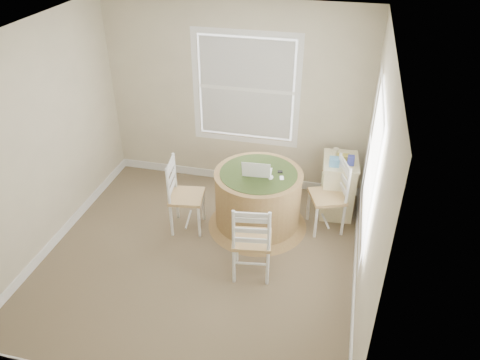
% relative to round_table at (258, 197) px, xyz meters
% --- Properties ---
extents(room, '(3.64, 3.64, 2.64)m').
position_rel_round_table_xyz_m(room, '(-0.37, -0.64, 0.87)').
color(room, '#7B6D4E').
rests_on(room, ground).
extents(round_table, '(1.27, 1.27, 0.78)m').
position_rel_round_table_xyz_m(round_table, '(0.00, 0.00, 0.00)').
color(round_table, '#9D7F46').
rests_on(round_table, ground).
extents(chair_left, '(0.46, 0.47, 0.95)m').
position_rel_round_table_xyz_m(chair_left, '(-0.85, -0.25, 0.05)').
color(chair_left, white).
rests_on(chair_left, ground).
extents(chair_near, '(0.47, 0.46, 0.95)m').
position_rel_round_table_xyz_m(chair_near, '(0.11, -0.88, 0.05)').
color(chair_near, white).
rests_on(chair_near, ground).
extents(chair_right, '(0.52, 0.53, 0.95)m').
position_rel_round_table_xyz_m(chair_right, '(0.84, 0.15, 0.05)').
color(chair_right, white).
rests_on(chair_right, ground).
extents(laptop, '(0.36, 0.32, 0.24)m').
position_rel_round_table_xyz_m(laptop, '(-0.01, -0.02, 0.39)').
color(laptop, white).
rests_on(laptop, round_table).
extents(mouse, '(0.08, 0.11, 0.03)m').
position_rel_round_table_xyz_m(mouse, '(0.16, -0.08, 0.36)').
color(mouse, white).
rests_on(mouse, round_table).
extents(phone, '(0.06, 0.10, 0.02)m').
position_rel_round_table_xyz_m(phone, '(0.29, -0.05, 0.35)').
color(phone, '#B7BABF').
rests_on(phone, round_table).
extents(keys, '(0.07, 0.06, 0.02)m').
position_rel_round_table_xyz_m(keys, '(0.25, 0.08, 0.36)').
color(keys, black).
rests_on(keys, round_table).
extents(corner_chest, '(0.48, 0.62, 0.78)m').
position_rel_round_table_xyz_m(corner_chest, '(0.96, 0.55, -0.03)').
color(corner_chest, '#FAF2BB').
rests_on(corner_chest, ground).
extents(tissue_box, '(0.13, 0.13, 0.10)m').
position_rel_round_table_xyz_m(tissue_box, '(0.87, 0.40, 0.41)').
color(tissue_box, '#5DA0D5').
rests_on(tissue_box, corner_chest).
extents(box_yellow, '(0.16, 0.11, 0.06)m').
position_rel_round_table_xyz_m(box_yellow, '(0.98, 0.58, 0.39)').
color(box_yellow, gold).
rests_on(box_yellow, corner_chest).
extents(box_blue, '(0.09, 0.09, 0.12)m').
position_rel_round_table_xyz_m(box_blue, '(1.08, 0.46, 0.42)').
color(box_blue, '#333B9B').
rests_on(box_blue, corner_chest).
extents(cup_cream, '(0.07, 0.07, 0.09)m').
position_rel_round_table_xyz_m(cup_cream, '(0.87, 0.68, 0.40)').
color(cup_cream, beige).
rests_on(cup_cream, corner_chest).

